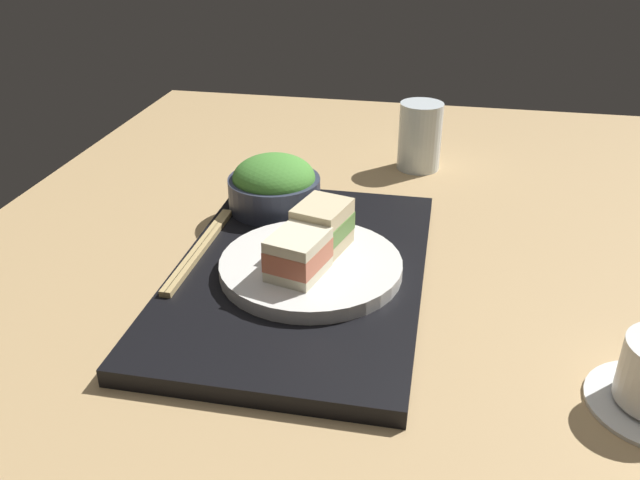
% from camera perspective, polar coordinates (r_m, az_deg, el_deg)
% --- Properties ---
extents(ground_plane, '(1.40, 1.00, 0.03)m').
position_cam_1_polar(ground_plane, '(0.82, 1.35, -2.96)').
color(ground_plane, tan).
extents(serving_tray, '(0.44, 0.28, 0.02)m').
position_cam_1_polar(serving_tray, '(0.78, -1.68, -2.85)').
color(serving_tray, black).
rests_on(serving_tray, ground_plane).
extents(sandwich_plate, '(0.21, 0.21, 0.02)m').
position_cam_1_polar(sandwich_plate, '(0.75, -0.79, -2.28)').
color(sandwich_plate, silver).
rests_on(sandwich_plate, serving_tray).
extents(sandwich_near, '(0.08, 0.07, 0.06)m').
position_cam_1_polar(sandwich_near, '(0.76, 0.20, 1.16)').
color(sandwich_near, beige).
rests_on(sandwich_near, sandwich_plate).
extents(sandwich_far, '(0.08, 0.07, 0.05)m').
position_cam_1_polar(sandwich_far, '(0.71, -1.89, -1.24)').
color(sandwich_far, '#EFE5C1').
rests_on(sandwich_far, sandwich_plate).
extents(salad_bowl, '(0.12, 0.12, 0.07)m').
position_cam_1_polar(salad_bowl, '(0.90, -3.96, 4.73)').
color(salad_bowl, '#33384C').
rests_on(salad_bowl, serving_tray).
extents(chopsticks_pair, '(0.21, 0.02, 0.01)m').
position_cam_1_polar(chopsticks_pair, '(0.81, -10.29, -0.75)').
color(chopsticks_pair, tan).
rests_on(chopsticks_pair, serving_tray).
extents(drinking_glass, '(0.07, 0.07, 0.11)m').
position_cam_1_polar(drinking_glass, '(1.09, 8.57, 8.80)').
color(drinking_glass, silver).
rests_on(drinking_glass, ground_plane).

